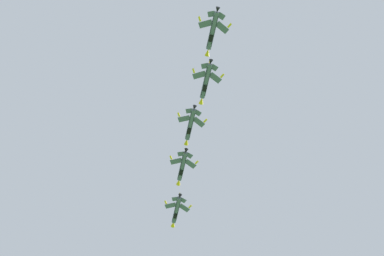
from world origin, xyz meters
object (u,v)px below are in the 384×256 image
Objects in this scene: fighter_jet_left_outer at (206,82)px; fighter_jet_right_outer at (212,32)px; fighter_jet_left_wing at (182,167)px; fighter_jet_right_wing at (190,125)px; fighter_jet_lead at (176,211)px.

fighter_jet_right_outer reaches higher than fighter_jet_left_outer.
fighter_jet_left_wing is 51.03m from fighter_jet_right_outer.
fighter_jet_right_outer reaches higher than fighter_jet_left_wing.
fighter_jet_right_wing reaches higher than fighter_jet_right_outer.
fighter_jet_right_wing is at bearing -90.86° from fighter_jet_left_wing.
fighter_jet_left_wing reaches higher than fighter_jet_lead.
fighter_jet_right_wing reaches higher than fighter_jet_left_outer.
fighter_jet_right_outer is at bearing -90.12° from fighter_jet_left_wing.
fighter_jet_left_outer is at bearing 85.25° from fighter_jet_right_outer.
fighter_jet_left_wing is 1.00× the size of fighter_jet_right_wing.
fighter_jet_left_outer is (7.14, -34.15, -0.55)m from fighter_jet_left_wing.
fighter_jet_right_outer is (6.02, -34.15, -0.67)m from fighter_jet_right_wing.
fighter_jet_left_outer is 16.34m from fighter_jet_right_outer.
fighter_jet_right_wing is at bearing 94.57° from fighter_jet_left_outer.
fighter_jet_left_outer is 1.00× the size of fighter_jet_right_outer.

